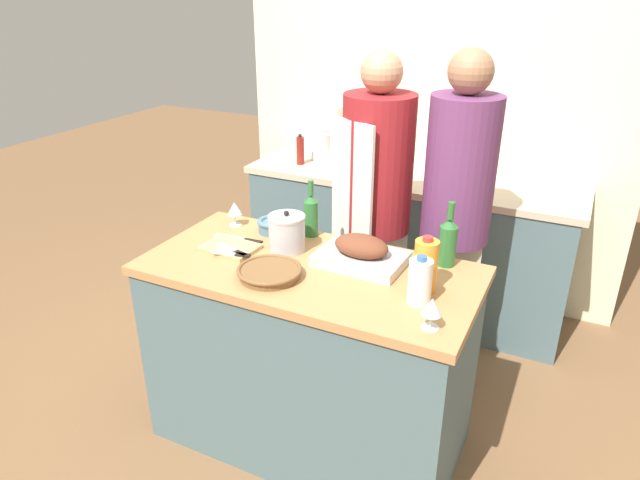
% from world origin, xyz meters
% --- Properties ---
extents(ground_plane, '(12.00, 12.00, 0.00)m').
position_xyz_m(ground_plane, '(0.00, 0.00, 0.00)').
color(ground_plane, brown).
extents(kitchen_island, '(1.42, 0.70, 0.92)m').
position_xyz_m(kitchen_island, '(0.00, 0.00, 0.46)').
color(kitchen_island, '#4C666B').
rests_on(kitchen_island, ground_plane).
extents(back_counter, '(2.08, 0.60, 0.91)m').
position_xyz_m(back_counter, '(0.00, 1.39, 0.46)').
color(back_counter, '#4C666B').
rests_on(back_counter, ground_plane).
extents(back_wall, '(2.58, 0.10, 2.55)m').
position_xyz_m(back_wall, '(0.00, 1.74, 1.27)').
color(back_wall, beige).
rests_on(back_wall, ground_plane).
extents(roasting_pan, '(0.37, 0.27, 0.13)m').
position_xyz_m(roasting_pan, '(0.19, 0.12, 0.97)').
color(roasting_pan, '#BCBCC1').
rests_on(roasting_pan, kitchen_island).
extents(wicker_basket, '(0.27, 0.27, 0.04)m').
position_xyz_m(wicker_basket, '(-0.10, -0.15, 0.94)').
color(wicker_basket, brown).
rests_on(wicker_basket, kitchen_island).
extents(cutting_board, '(0.25, 0.19, 0.02)m').
position_xyz_m(cutting_board, '(-0.39, -0.01, 0.93)').
color(cutting_board, tan).
rests_on(cutting_board, kitchen_island).
extents(stock_pot, '(0.17, 0.17, 0.19)m').
position_xyz_m(stock_pot, '(-0.16, 0.10, 1.00)').
color(stock_pot, '#B7B7BC').
rests_on(stock_pot, kitchen_island).
extents(mixing_bowl, '(0.14, 0.14, 0.07)m').
position_xyz_m(mixing_bowl, '(-0.32, 0.24, 0.95)').
color(mixing_bowl, slate).
rests_on(mixing_bowl, kitchen_island).
extents(juice_jug, '(0.09, 0.09, 0.23)m').
position_xyz_m(juice_jug, '(0.49, 0.02, 1.02)').
color(juice_jug, orange).
rests_on(juice_jug, kitchen_island).
extents(milk_jug, '(0.09, 0.09, 0.19)m').
position_xyz_m(milk_jug, '(0.50, -0.08, 1.01)').
color(milk_jug, white).
rests_on(milk_jug, kitchen_island).
extents(wine_bottle_green, '(0.08, 0.08, 0.28)m').
position_xyz_m(wine_bottle_green, '(0.51, 0.27, 1.03)').
color(wine_bottle_green, '#28662D').
rests_on(wine_bottle_green, kitchen_island).
extents(wine_bottle_dark, '(0.07, 0.07, 0.27)m').
position_xyz_m(wine_bottle_dark, '(-0.14, 0.29, 1.03)').
color(wine_bottle_dark, '#28662D').
rests_on(wine_bottle_dark, kitchen_island).
extents(wine_glass_left, '(0.07, 0.07, 0.12)m').
position_xyz_m(wine_glass_left, '(-0.53, 0.24, 1.00)').
color(wine_glass_left, silver).
rests_on(wine_glass_left, kitchen_island).
extents(wine_glass_right, '(0.07, 0.07, 0.12)m').
position_xyz_m(wine_glass_right, '(0.59, -0.23, 1.00)').
color(wine_glass_right, silver).
rests_on(wine_glass_right, kitchen_island).
extents(knife_chef, '(0.25, 0.05, 0.01)m').
position_xyz_m(knife_chef, '(-0.41, 0.10, 0.92)').
color(knife_chef, '#B7B7BC').
rests_on(knife_chef, kitchen_island).
extents(knife_paring, '(0.17, 0.06, 0.01)m').
position_xyz_m(knife_paring, '(-0.33, -0.08, 0.94)').
color(knife_paring, '#B7B7BC').
rests_on(knife_paring, cutting_board).
extents(knife_bread, '(0.17, 0.07, 0.01)m').
position_xyz_m(knife_bread, '(-0.35, -0.05, 0.94)').
color(knife_bread, '#B7B7BC').
rests_on(knife_bread, cutting_board).
extents(stand_mixer, '(0.18, 0.14, 0.36)m').
position_xyz_m(stand_mixer, '(-0.62, 1.48, 1.06)').
color(stand_mixer, silver).
rests_on(stand_mixer, back_counter).
extents(condiment_bottle_tall, '(0.05, 0.05, 0.20)m').
position_xyz_m(condiment_bottle_tall, '(-0.73, 1.31, 1.00)').
color(condiment_bottle_tall, maroon).
rests_on(condiment_bottle_tall, back_counter).
extents(condiment_bottle_short, '(0.06, 0.06, 0.16)m').
position_xyz_m(condiment_bottle_short, '(-0.39, 1.45, 0.98)').
color(condiment_bottle_short, '#332D28').
rests_on(condiment_bottle_short, back_counter).
extents(condiment_bottle_extra, '(0.06, 0.06, 0.21)m').
position_xyz_m(condiment_bottle_extra, '(-0.49, 1.37, 1.01)').
color(condiment_bottle_extra, '#B28E2D').
rests_on(condiment_bottle_extra, back_counter).
extents(person_cook_aproned, '(0.38, 0.40, 1.73)m').
position_xyz_m(person_cook_aproned, '(0.03, 0.69, 0.96)').
color(person_cook_aproned, beige).
rests_on(person_cook_aproned, ground_plane).
extents(person_cook_guest, '(0.33, 0.33, 1.75)m').
position_xyz_m(person_cook_guest, '(0.44, 0.72, 0.98)').
color(person_cook_guest, beige).
rests_on(person_cook_guest, ground_plane).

